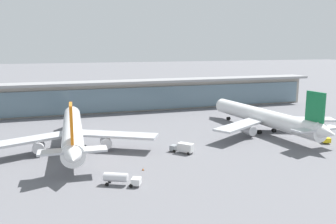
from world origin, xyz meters
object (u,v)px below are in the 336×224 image
Objects in this scene: service_truck_near_nose_grey at (183,148)px; service_truck_mid_apron_white at (120,178)px; service_truck_under_wing_yellow at (322,136)px; safety_cone_alpha at (143,169)px; airliner_centre_stand at (264,117)px; airliner_left_stand at (73,131)px.

service_truck_near_nose_grey reaches higher than service_truck_mid_apron_white.
service_truck_under_wing_yellow is 12.65× the size of safety_cone_alpha.
service_truck_near_nose_grey is 19.03m from safety_cone_alpha.
safety_cone_alpha is (-15.39, -11.10, -1.37)m from service_truck_near_nose_grey.
airliner_centre_stand is 21.01m from service_truck_under_wing_yellow.
airliner_centre_stand is 7.63× the size of service_truck_under_wing_yellow.
service_truck_near_nose_grey is 10.07× the size of safety_cone_alpha.
airliner_centre_stand is 70.22m from service_truck_mid_apron_white.
airliner_centre_stand is at bearing 29.51° from service_truck_mid_apron_white.
service_truck_near_nose_grey is (31.05, -15.09, -3.97)m from airliner_left_stand.
service_truck_under_wing_yellow and service_truck_mid_apron_white have the same top height.
airliner_centre_stand is 9.58× the size of service_truck_near_nose_grey.
airliner_left_stand reaches higher than service_truck_near_nose_grey.
airliner_left_stand is at bearing -179.83° from airliner_centre_stand.
airliner_centre_stand reaches higher than service_truck_under_wing_yellow.
airliner_left_stand reaches higher than safety_cone_alpha.
airliner_left_stand reaches higher than service_truck_under_wing_yellow.
service_truck_near_nose_grey reaches higher than service_truck_under_wing_yellow.
service_truck_mid_apron_white is at bearing -166.45° from service_truck_under_wing_yellow.
airliner_centre_stand is at bearing 21.86° from service_truck_near_nose_grey.
airliner_left_stand reaches higher than service_truck_mid_apron_white.
service_truck_mid_apron_white is 12.40× the size of safety_cone_alpha.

